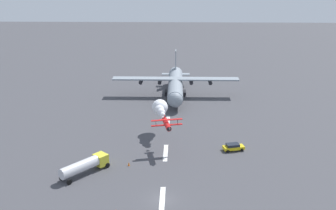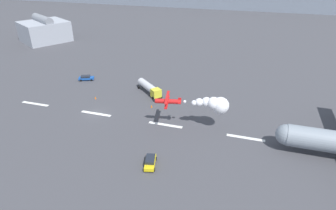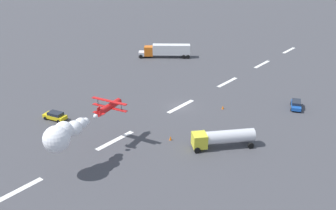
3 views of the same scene
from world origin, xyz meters
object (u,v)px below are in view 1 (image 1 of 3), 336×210
fuel_tanker_truck (85,165)px  followme_car_yellow (233,147)px  stunt_biplane_red (161,109)px  cargo_transport_plane (175,86)px  traffic_cone_far (129,164)px

fuel_tanker_truck → followme_car_yellow: bearing=-69.3°
stunt_biplane_red → fuel_tanker_truck: 24.01m
cargo_transport_plane → stunt_biplane_red: (-28.06, 3.12, 2.66)m
traffic_cone_far → cargo_transport_plane: bearing=-11.3°
cargo_transport_plane → followme_car_yellow: bearing=-160.8°
cargo_transport_plane → fuel_tanker_truck: bearing=160.7°
followme_car_yellow → traffic_cone_far: (-7.57, 21.41, -0.44)m
stunt_biplane_red → cargo_transport_plane: bearing=-6.4°
followme_car_yellow → traffic_cone_far: size_ratio=6.34×
fuel_tanker_truck → followme_car_yellow: fuel_tanker_truck is taller
followme_car_yellow → traffic_cone_far: 22.72m
cargo_transport_plane → fuel_tanker_truck: size_ratio=4.07×
stunt_biplane_red → traffic_cone_far: (-15.87, 5.64, -5.82)m
fuel_tanker_truck → followme_car_yellow: 31.30m
traffic_cone_far → followme_car_yellow: bearing=-70.5°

